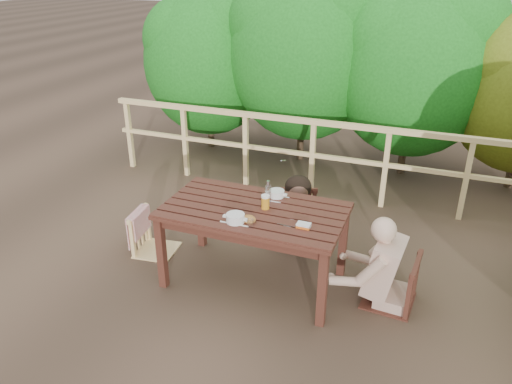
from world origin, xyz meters
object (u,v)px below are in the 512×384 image
(soup_near, at_px, (235,219))
(soup_far, at_px, (277,194))
(beer_glass, at_px, (265,203))
(bread_roll, at_px, (249,219))
(bottle, at_px, (268,193))
(chair_far, at_px, (296,199))
(diner_right, at_px, (401,237))
(tumbler, at_px, (250,223))
(butter_tub, at_px, (304,226))
(table, at_px, (254,246))
(woman, at_px, (297,187))
(chair_right, at_px, (394,259))
(chair_left, at_px, (154,216))

(soup_near, height_order, soup_far, soup_near)
(soup_near, distance_m, beer_glass, 0.36)
(bread_roll, xyz_separation_m, bottle, (0.04, 0.37, 0.08))
(bottle, bearing_deg, chair_far, 85.80)
(chair_far, height_order, diner_right, diner_right)
(diner_right, height_order, bottle, diner_right)
(tumbler, bearing_deg, soup_far, 87.60)
(bottle, distance_m, tumbler, 0.44)
(diner_right, bearing_deg, bread_roll, 111.38)
(bottle, bearing_deg, butter_tub, -35.61)
(table, bearing_deg, tumbler, -74.26)
(tumbler, height_order, butter_tub, tumbler)
(woman, xyz_separation_m, tumbler, (-0.05, -1.19, 0.17))
(table, height_order, woman, woman)
(butter_tub, bearing_deg, soup_near, -168.08)
(chair_right, bearing_deg, butter_tub, -63.31)
(diner_right, distance_m, beer_glass, 1.18)
(chair_left, distance_m, soup_far, 1.31)
(soup_far, xyz_separation_m, bottle, (-0.03, -0.17, 0.08))
(tumbler, xyz_separation_m, butter_tub, (0.42, 0.13, -0.01))
(soup_near, relative_size, bread_roll, 2.15)
(chair_far, xyz_separation_m, diner_right, (1.13, -0.75, 0.19))
(beer_glass, height_order, bottle, bottle)
(chair_right, bearing_deg, woman, -120.27)
(chair_left, xyz_separation_m, chair_right, (2.37, 0.02, 0.03))
(chair_far, bearing_deg, tumbler, -111.66)
(chair_left, relative_size, bottle, 3.45)
(tumbler, bearing_deg, bottle, 90.28)
(chair_left, height_order, bottle, bottle)
(chair_left, relative_size, chair_far, 0.86)
(soup_near, height_order, tumbler, soup_near)
(chair_left, distance_m, tumbler, 1.34)
(chair_left, xyz_separation_m, soup_far, (1.24, 0.19, 0.37))
(table, bearing_deg, soup_far, 69.79)
(woman, height_order, tumbler, woman)
(chair_left, relative_size, soup_far, 3.47)
(table, bearing_deg, diner_right, 5.69)
(table, relative_size, beer_glass, 11.17)
(woman, bearing_deg, chair_right, 125.95)
(bottle, bearing_deg, diner_right, -0.38)
(chair_far, height_order, tumbler, chair_far)
(diner_right, distance_m, bread_roll, 1.28)
(butter_tub, bearing_deg, tumbler, -162.53)
(chair_right, height_order, woman, woman)
(bread_roll, bearing_deg, butter_tub, 8.79)
(chair_far, relative_size, chair_right, 1.07)
(chair_right, height_order, diner_right, diner_right)
(beer_glass, bearing_deg, bread_roll, -99.66)
(soup_near, relative_size, beer_glass, 1.84)
(woman, relative_size, bottle, 5.09)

